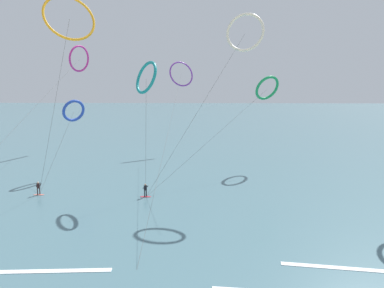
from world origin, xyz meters
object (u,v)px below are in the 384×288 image
(kite_amber, at_px, (69,18))
(kite_violet, at_px, (181,74))
(kite_cobalt, at_px, (74,111))
(surfer_coral, at_px, (38,189))
(kite_magenta, at_px, (79,59))
(surfer_crimson, at_px, (145,191))
(kite_ivory, at_px, (245,32))
(kite_teal, at_px, (146,78))
(kite_emerald, at_px, (267,88))

(kite_amber, height_order, kite_violet, kite_amber)
(kite_cobalt, bearing_deg, surfer_coral, 37.87)
(kite_violet, height_order, kite_magenta, kite_magenta)
(surfer_coral, distance_m, kite_cobalt, 13.75)
(kite_amber, xyz_separation_m, kite_violet, (9.97, 33.22, -5.15))
(surfer_crimson, relative_size, kite_ivory, 0.08)
(surfer_crimson, relative_size, surfer_coral, 1.00)
(kite_magenta, bearing_deg, kite_teal, 58.27)
(kite_teal, bearing_deg, surfer_crimson, -37.21)
(kite_ivory, distance_m, kite_teal, 13.60)
(kite_teal, bearing_deg, surfer_coral, -117.13)
(kite_emerald, bearing_deg, kite_ivory, 38.56)
(kite_amber, distance_m, kite_violet, 35.06)
(kite_ivory, bearing_deg, kite_violet, 130.82)
(kite_amber, bearing_deg, kite_violet, 37.50)
(kite_cobalt, bearing_deg, kite_ivory, 119.96)
(surfer_crimson, xyz_separation_m, kite_amber, (-7.09, -2.77, 19.94))
(kite_violet, bearing_deg, kite_emerald, -72.64)
(surfer_crimson, distance_m, kite_violet, 33.98)
(kite_cobalt, xyz_separation_m, kite_violet, (15.26, 19.67, 5.82))
(kite_teal, bearing_deg, kite_emerald, 89.67)
(kite_ivory, relative_size, kite_emerald, 1.11)
(kite_emerald, relative_size, kite_cobalt, 1.68)
(surfer_crimson, bearing_deg, kite_amber, 151.32)
(kite_amber, bearing_deg, kite_cobalt, 75.53)
(surfer_coral, xyz_separation_m, kite_ivory, (25.90, 3.90, 19.38))
(surfer_coral, relative_size, kite_emerald, 0.08)
(surfer_coral, xyz_separation_m, kite_violet, (16.47, 30.01, 14.80))
(surfer_coral, distance_m, kite_amber, 21.22)
(kite_amber, bearing_deg, kite_ivory, -15.66)
(kite_cobalt, height_order, kite_amber, kite_amber)
(kite_emerald, height_order, kite_amber, kite_amber)
(kite_amber, bearing_deg, surfer_coral, 117.94)
(surfer_crimson, relative_size, kite_teal, 0.10)
(surfer_crimson, distance_m, kite_emerald, 27.46)
(kite_emerald, xyz_separation_m, kite_violet, (-14.92, 13.52, 2.54))
(surfer_crimson, distance_m, surfer_coral, 13.60)
(kite_teal, xyz_separation_m, kite_violet, (2.93, 27.37, 0.96))
(surfer_crimson, bearing_deg, kite_ivory, -30.52)
(surfer_crimson, height_order, surfer_coral, same)
(surfer_crimson, height_order, kite_violet, kite_violet)
(kite_cobalt, xyz_separation_m, kite_teal, (12.33, -7.70, 4.85))
(kite_emerald, relative_size, kite_magenta, 0.39)
(surfer_coral, height_order, kite_magenta, kite_magenta)
(kite_teal, bearing_deg, kite_magenta, 173.94)
(kite_emerald, bearing_deg, kite_violet, -70.01)
(surfer_crimson, bearing_deg, kite_emerald, -6.40)
(kite_teal, height_order, kite_violet, kite_violet)
(kite_magenta, bearing_deg, surfer_coral, 35.45)
(kite_emerald, xyz_separation_m, kite_cobalt, (-30.18, -6.16, -3.28))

